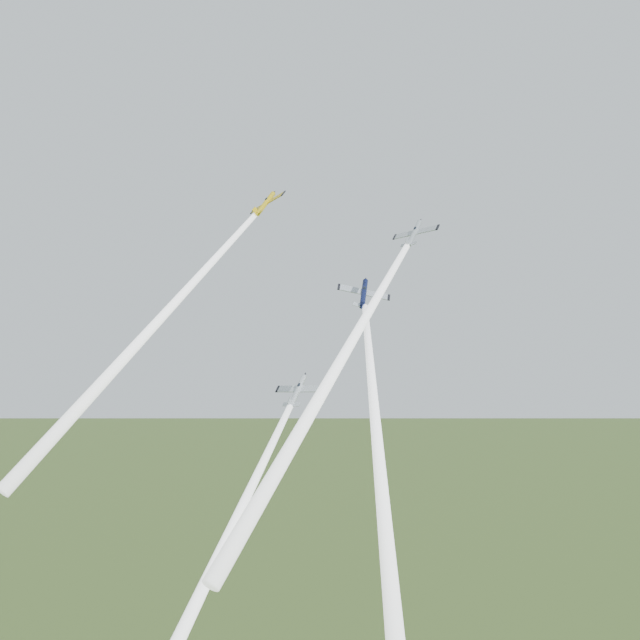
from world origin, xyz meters
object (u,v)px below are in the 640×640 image
(plane_silver_right, at_px, (414,233))
(plane_silver_low, at_px, (298,391))
(plane_yellow, at_px, (265,204))
(plane_navy, at_px, (364,294))

(plane_silver_right, distance_m, plane_silver_low, 30.51)
(plane_yellow, xyz_separation_m, plane_silver_right, (29.05, -6.40, -7.76))
(plane_yellow, distance_m, plane_silver_right, 30.74)
(plane_silver_right, height_order, plane_silver_low, plane_silver_right)
(plane_navy, relative_size, plane_silver_right, 1.09)
(plane_yellow, height_order, plane_silver_right, plane_yellow)
(plane_navy, xyz_separation_m, plane_silver_low, (-6.25, -12.26, -15.23))
(plane_yellow, xyz_separation_m, plane_navy, (20.03, -4.52, -16.81))
(plane_silver_right, xyz_separation_m, plane_silver_low, (-15.27, -10.38, -24.29))
(plane_silver_low, bearing_deg, plane_navy, 67.43)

